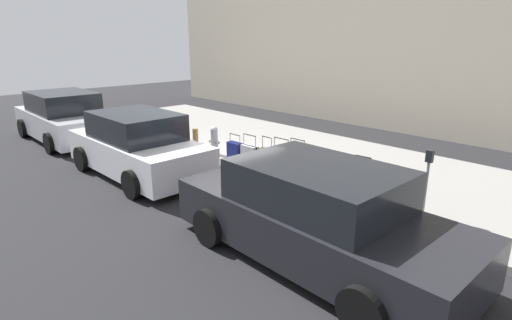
# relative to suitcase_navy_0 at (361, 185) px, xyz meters

# --- Properties ---
(ground_plane) EXTENTS (40.00, 40.00, 0.00)m
(ground_plane) POSITION_rel_suitcase_navy_0_xyz_m (3.88, 0.54, -0.51)
(ground_plane) COLOR black
(sidewalk_curb) EXTENTS (18.00, 5.00, 0.14)m
(sidewalk_curb) POSITION_rel_suitcase_navy_0_xyz_m (3.88, -1.96, -0.44)
(sidewalk_curb) COLOR gray
(sidewalk_curb) RESTS_ON ground_plane
(suitcase_navy_0) EXTENTS (0.42, 0.27, 0.97)m
(suitcase_navy_0) POSITION_rel_suitcase_navy_0_xyz_m (0.00, 0.00, 0.00)
(suitcase_navy_0) COLOR navy
(suitcase_navy_0) RESTS_ON sidewalk_curb
(suitcase_teal_1) EXTENTS (0.48, 0.22, 0.90)m
(suitcase_teal_1) POSITION_rel_suitcase_navy_0_xyz_m (0.52, 0.04, -0.08)
(suitcase_teal_1) COLOR #0F606B
(suitcase_teal_1) RESTS_ON sidewalk_curb
(suitcase_black_2) EXTENTS (0.49, 0.21, 0.93)m
(suitcase_black_2) POSITION_rel_suitcase_navy_0_xyz_m (1.08, 0.05, -0.01)
(suitcase_black_2) COLOR black
(suitcase_black_2) RESTS_ON sidewalk_curb
(suitcase_red_3) EXTENTS (0.47, 0.22, 1.03)m
(suitcase_red_3) POSITION_rel_suitcase_navy_0_xyz_m (1.64, 0.07, 0.00)
(suitcase_red_3) COLOR red
(suitcase_red_3) RESTS_ON sidewalk_curb
(suitcase_maroon_4) EXTENTS (0.49, 0.25, 0.94)m
(suitcase_maroon_4) POSITION_rel_suitcase_navy_0_xyz_m (2.20, 0.00, -0.03)
(suitcase_maroon_4) COLOR maroon
(suitcase_maroon_4) RESTS_ON sidewalk_curb
(suitcase_olive_5) EXTENTS (0.39, 0.20, 0.88)m
(suitcase_olive_5) POSITION_rel_suitcase_navy_0_xyz_m (2.72, -0.05, -0.08)
(suitcase_olive_5) COLOR #59601E
(suitcase_olive_5) RESTS_ON sidewalk_curb
(suitcase_silver_6) EXTENTS (0.50, 0.20, 0.85)m
(suitcase_silver_6) POSITION_rel_suitcase_navy_0_xyz_m (3.24, 0.05, -0.08)
(suitcase_silver_6) COLOR #9EA0A8
(suitcase_silver_6) RESTS_ON sidewalk_curb
(suitcase_navy_7) EXTENTS (0.47, 0.21, 0.77)m
(suitcase_navy_7) POSITION_rel_suitcase_navy_0_xyz_m (3.80, 0.06, -0.09)
(suitcase_navy_7) COLOR navy
(suitcase_navy_7) RESTS_ON sidewalk_curb
(fire_hydrant) EXTENTS (0.39, 0.21, 0.82)m
(fire_hydrant) POSITION_rel_suitcase_navy_0_xyz_m (4.76, 0.00, 0.06)
(fire_hydrant) COLOR #99999E
(fire_hydrant) RESTS_ON sidewalk_curb
(bollard_post) EXTENTS (0.16, 0.16, 0.66)m
(bollard_post) POSITION_rel_suitcase_navy_0_xyz_m (5.46, 0.15, -0.04)
(bollard_post) COLOR brown
(bollard_post) RESTS_ON sidewalk_curb
(parking_meter) EXTENTS (0.12, 0.09, 1.27)m
(parking_meter) POSITION_rel_suitcase_navy_0_xyz_m (-1.19, -0.25, 0.46)
(parking_meter) COLOR slate
(parking_meter) RESTS_ON sidewalk_curb
(parked_car_charcoal_0) EXTENTS (4.78, 2.13, 1.54)m
(parked_car_charcoal_0) POSITION_rel_suitcase_navy_0_xyz_m (-0.61, 2.22, 0.22)
(parked_car_charcoal_0) COLOR black
(parked_car_charcoal_0) RESTS_ON ground_plane
(parked_car_white_1) EXTENTS (4.31, 2.02, 1.58)m
(parked_car_white_1) POSITION_rel_suitcase_navy_0_xyz_m (4.98, 2.22, 0.23)
(parked_car_white_1) COLOR silver
(parked_car_white_1) RESTS_ON ground_plane
(parked_car_silver_2) EXTENTS (4.57, 2.14, 1.61)m
(parked_car_silver_2) POSITION_rel_suitcase_navy_0_xyz_m (9.99, 2.22, 0.25)
(parked_car_silver_2) COLOR #B2B5BA
(parked_car_silver_2) RESTS_ON ground_plane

